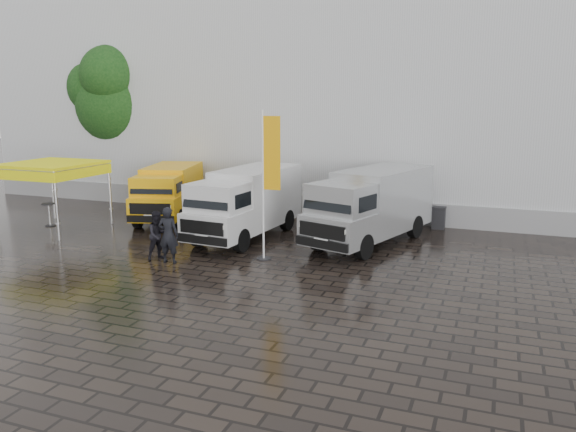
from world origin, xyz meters
The scene contains 13 objects.
ground centered at (0.00, 0.00, 0.00)m, with size 120.00×120.00×0.00m, color black.
exhibition_hall centered at (2.00, 16.00, 6.00)m, with size 44.00×16.00×12.00m, color silver.
hall_plinth centered at (2.00, 7.95, 0.50)m, with size 44.00×0.15×1.00m, color gray.
van_yellow centered at (-6.84, 4.99, 1.22)m, with size 2.03×5.28×2.44m, color #FFB40D, non-canonical shape.
van_white centered at (-2.08, 3.19, 1.36)m, with size 2.09×6.26×2.71m, color silver, non-canonical shape.
van_silver centered at (2.77, 4.03, 1.40)m, with size 2.16×6.48×2.81m, color #B0B3B5, non-canonical shape.
canopy_tent centered at (-10.41, 1.69, 2.69)m, with size 3.43×3.43×2.86m.
flagpole centered at (0.00, 0.56, 2.87)m, with size 0.88×0.50×5.13m.
tree centered at (-12.70, 9.63, 5.50)m, with size 4.78×4.78×8.57m.
cocktail_table centered at (-11.04, 2.03, 0.50)m, with size 0.60×0.60×1.01m, color black.
wheelie_bin centered at (4.98, 7.58, 0.48)m, with size 0.58×0.58×0.96m, color black.
person_front centered at (-3.03, -0.97, 0.97)m, with size 0.70×0.46×1.93m, color black.
person_tent centered at (-3.60, -0.72, 0.85)m, with size 0.83×0.64×1.70m, color black.
Camera 1 is at (7.30, -16.75, 5.45)m, focal length 35.00 mm.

